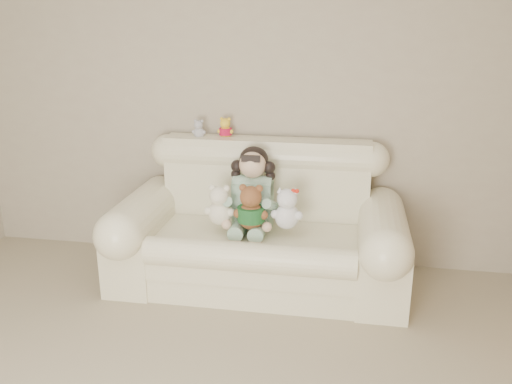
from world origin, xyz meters
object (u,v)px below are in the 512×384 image
Objects in this scene: white_cat at (287,204)px; sofa at (258,219)px; seated_child at (253,187)px; cream_teddy at (220,201)px; brown_teddy at (251,203)px.

sofa is at bearing 130.95° from white_cat.
cream_teddy is at bearing -134.89° from seated_child.
cream_teddy is (-0.47, -0.01, -0.00)m from white_cat.
brown_teddy is at bearing 167.86° from white_cat.
brown_teddy reaches higher than cream_teddy.
sofa is 0.23m from seated_child.
sofa is 5.58× the size of brown_teddy.
brown_teddy is (-0.02, -0.15, 0.17)m from sofa.
white_cat is 1.02× the size of cream_teddy.
sofa is at bearing -54.31° from seated_child.
white_cat is at bearing -4.35° from brown_teddy.
white_cat is (0.27, -0.18, -0.05)m from seated_child.
white_cat is 0.47m from cream_teddy.
seated_child is 0.24m from brown_teddy.
brown_teddy reaches higher than white_cat.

